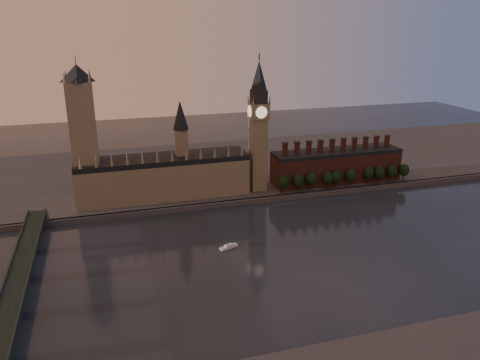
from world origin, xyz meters
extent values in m
plane|color=black|center=(0.00, 0.00, 0.00)|extent=(900.00, 900.00, 0.00)
cube|color=#45454A|center=(0.00, 90.00, 2.00)|extent=(900.00, 4.00, 4.00)
cube|color=#45454A|center=(0.00, 180.00, 2.00)|extent=(900.00, 180.00, 4.00)
cube|color=#7F725B|center=(-65.00, 115.00, 18.00)|extent=(130.00, 30.00, 28.00)
cube|color=black|center=(-65.00, 115.00, 34.00)|extent=(130.00, 30.00, 4.00)
cube|color=#7F725B|center=(-50.00, 115.00, 44.00)|extent=(9.00, 9.00, 24.00)
cone|color=black|center=(-50.00, 115.00, 67.00)|extent=(12.00, 12.00, 22.00)
cone|color=#7F725B|center=(-124.00, 101.00, 41.00)|extent=(2.60, 2.60, 10.00)
cone|color=#7F725B|center=(-113.27, 101.00, 41.00)|extent=(2.60, 2.60, 10.00)
cone|color=#7F725B|center=(-102.55, 101.00, 41.00)|extent=(2.60, 2.60, 10.00)
cone|color=#7F725B|center=(-91.82, 101.00, 41.00)|extent=(2.60, 2.60, 10.00)
cone|color=#7F725B|center=(-81.09, 101.00, 41.00)|extent=(2.60, 2.60, 10.00)
cone|color=#7F725B|center=(-70.36, 101.00, 41.00)|extent=(2.60, 2.60, 10.00)
cone|color=#7F725B|center=(-59.64, 101.00, 41.00)|extent=(2.60, 2.60, 10.00)
cone|color=#7F725B|center=(-48.91, 101.00, 41.00)|extent=(2.60, 2.60, 10.00)
cone|color=#7F725B|center=(-38.18, 101.00, 41.00)|extent=(2.60, 2.60, 10.00)
cone|color=#7F725B|center=(-27.45, 101.00, 41.00)|extent=(2.60, 2.60, 10.00)
cone|color=#7F725B|center=(-16.73, 101.00, 41.00)|extent=(2.60, 2.60, 10.00)
cone|color=#7F725B|center=(-6.00, 101.00, 41.00)|extent=(2.60, 2.60, 10.00)
cube|color=#7F725B|center=(-120.00, 115.00, 49.00)|extent=(18.00, 18.00, 90.00)
cone|color=black|center=(-120.00, 115.00, 100.00)|extent=(24.00, 24.00, 12.00)
cylinder|color=#232326|center=(-120.00, 115.00, 106.00)|extent=(0.50, 0.50, 12.00)
cone|color=#7F725B|center=(-128.00, 107.00, 98.00)|extent=(3.00, 3.00, 8.00)
cone|color=#7F725B|center=(-112.00, 107.00, 98.00)|extent=(3.00, 3.00, 8.00)
cone|color=#7F725B|center=(-128.00, 123.00, 98.00)|extent=(3.00, 3.00, 8.00)
cone|color=#7F725B|center=(-112.00, 123.00, 98.00)|extent=(3.00, 3.00, 8.00)
cube|color=#7F725B|center=(10.00, 110.00, 33.00)|extent=(12.00, 12.00, 58.00)
cube|color=#7F725B|center=(10.00, 110.00, 68.00)|extent=(14.00, 14.00, 12.00)
cube|color=#232326|center=(10.00, 110.00, 79.00)|extent=(11.00, 11.00, 10.00)
cone|color=black|center=(10.00, 110.00, 95.00)|extent=(13.00, 13.00, 22.00)
cylinder|color=#232326|center=(10.00, 110.00, 108.50)|extent=(1.00, 1.00, 5.00)
cylinder|color=beige|center=(10.00, 102.80, 68.00)|extent=(9.00, 0.50, 9.00)
cylinder|color=beige|center=(10.00, 117.20, 68.00)|extent=(9.00, 0.50, 9.00)
cylinder|color=beige|center=(2.80, 110.00, 68.00)|extent=(0.50, 9.00, 9.00)
cylinder|color=beige|center=(17.20, 110.00, 68.00)|extent=(0.50, 9.00, 9.00)
cone|color=#7F725B|center=(3.50, 103.50, 77.00)|extent=(2.00, 2.00, 6.00)
cone|color=#7F725B|center=(16.50, 103.50, 77.00)|extent=(2.00, 2.00, 6.00)
cone|color=#7F725B|center=(3.50, 116.50, 77.00)|extent=(2.00, 2.00, 6.00)
cone|color=#7F725B|center=(16.50, 116.50, 77.00)|extent=(2.00, 2.00, 6.00)
cube|color=brown|center=(80.00, 110.00, 16.00)|extent=(110.00, 25.00, 24.00)
cube|color=black|center=(80.00, 110.00, 29.50)|extent=(110.00, 25.00, 3.00)
cube|color=brown|center=(33.00, 110.00, 35.50)|extent=(3.50, 3.50, 9.00)
cube|color=#232326|center=(33.00, 110.00, 40.50)|extent=(4.20, 4.20, 1.00)
cube|color=brown|center=(43.44, 110.00, 35.50)|extent=(3.50, 3.50, 9.00)
cube|color=#232326|center=(43.44, 110.00, 40.50)|extent=(4.20, 4.20, 1.00)
cube|color=brown|center=(53.89, 110.00, 35.50)|extent=(3.50, 3.50, 9.00)
cube|color=#232326|center=(53.89, 110.00, 40.50)|extent=(4.20, 4.20, 1.00)
cube|color=brown|center=(64.33, 110.00, 35.50)|extent=(3.50, 3.50, 9.00)
cube|color=#232326|center=(64.33, 110.00, 40.50)|extent=(4.20, 4.20, 1.00)
cube|color=brown|center=(74.78, 110.00, 35.50)|extent=(3.50, 3.50, 9.00)
cube|color=#232326|center=(74.78, 110.00, 40.50)|extent=(4.20, 4.20, 1.00)
cube|color=brown|center=(85.22, 110.00, 35.50)|extent=(3.50, 3.50, 9.00)
cube|color=#232326|center=(85.22, 110.00, 40.50)|extent=(4.20, 4.20, 1.00)
cube|color=brown|center=(95.67, 110.00, 35.50)|extent=(3.50, 3.50, 9.00)
cube|color=#232326|center=(95.67, 110.00, 40.50)|extent=(4.20, 4.20, 1.00)
cube|color=brown|center=(106.11, 110.00, 35.50)|extent=(3.50, 3.50, 9.00)
cube|color=#232326|center=(106.11, 110.00, 40.50)|extent=(4.20, 4.20, 1.00)
cube|color=brown|center=(116.56, 110.00, 35.50)|extent=(3.50, 3.50, 9.00)
cube|color=#232326|center=(116.56, 110.00, 40.50)|extent=(4.20, 4.20, 1.00)
cube|color=brown|center=(127.00, 110.00, 35.50)|extent=(3.50, 3.50, 9.00)
cube|color=#232326|center=(127.00, 110.00, 40.50)|extent=(4.20, 4.20, 1.00)
cylinder|color=black|center=(26.08, 94.59, 7.00)|extent=(0.80, 0.80, 6.00)
ellipsoid|color=black|center=(26.08, 94.59, 13.50)|extent=(8.60, 8.60, 10.75)
cylinder|color=black|center=(38.49, 93.86, 7.00)|extent=(0.80, 0.80, 6.00)
ellipsoid|color=black|center=(38.49, 93.86, 13.50)|extent=(8.60, 8.60, 10.75)
cylinder|color=black|center=(49.91, 94.47, 7.00)|extent=(0.80, 0.80, 6.00)
ellipsoid|color=black|center=(49.91, 94.47, 13.50)|extent=(8.60, 8.60, 10.75)
cylinder|color=black|center=(64.61, 94.00, 7.00)|extent=(0.80, 0.80, 6.00)
ellipsoid|color=black|center=(64.61, 94.00, 13.50)|extent=(8.60, 8.60, 10.75)
cylinder|color=black|center=(71.88, 94.09, 7.00)|extent=(0.80, 0.80, 6.00)
ellipsoid|color=black|center=(71.88, 94.09, 13.50)|extent=(8.60, 8.60, 10.75)
cylinder|color=black|center=(85.05, 93.69, 7.00)|extent=(0.80, 0.80, 6.00)
ellipsoid|color=black|center=(85.05, 93.69, 13.50)|extent=(8.60, 8.60, 10.75)
cylinder|color=black|center=(102.34, 94.62, 7.00)|extent=(0.80, 0.80, 6.00)
ellipsoid|color=black|center=(102.34, 94.62, 13.50)|extent=(8.60, 8.60, 10.75)
cylinder|color=black|center=(111.83, 94.10, 7.00)|extent=(0.80, 0.80, 6.00)
ellipsoid|color=black|center=(111.83, 94.10, 13.50)|extent=(8.60, 8.60, 10.75)
cylinder|color=black|center=(124.00, 93.72, 7.00)|extent=(0.80, 0.80, 6.00)
ellipsoid|color=black|center=(124.00, 93.72, 13.50)|extent=(8.60, 8.60, 10.75)
cylinder|color=black|center=(135.91, 93.69, 7.00)|extent=(0.80, 0.80, 6.00)
ellipsoid|color=black|center=(135.91, 93.69, 13.50)|extent=(8.60, 8.60, 10.75)
cube|color=#1D2E28|center=(-155.00, -5.00, 9.00)|extent=(12.00, 200.00, 2.50)
cube|color=#1D2E28|center=(-160.50, -5.00, 10.90)|extent=(1.00, 200.00, 1.30)
cube|color=#1D2E28|center=(-149.50, -5.00, 10.90)|extent=(1.00, 200.00, 1.30)
cube|color=#45454A|center=(-155.00, 90.00, 7.00)|extent=(14.00, 8.00, 6.00)
cylinder|color=#232326|center=(-155.00, -51.00, 3.88)|extent=(8.00, 8.00, 7.75)
cylinder|color=#232326|center=(-155.00, -17.00, 3.88)|extent=(8.00, 8.00, 7.75)
cylinder|color=#232326|center=(-155.00, 17.00, 3.88)|extent=(8.00, 8.00, 7.75)
cylinder|color=#232326|center=(-155.00, 51.00, 3.88)|extent=(8.00, 8.00, 7.75)
cylinder|color=#232326|center=(-155.00, 85.00, 3.88)|extent=(8.00, 8.00, 7.75)
cube|color=silver|center=(-38.01, 23.26, 0.69)|extent=(12.48, 7.41, 1.37)
cube|color=silver|center=(-38.01, 23.26, 1.89)|extent=(5.73, 4.21, 1.03)
camera|label=1|loc=(-105.49, -229.31, 134.97)|focal=35.00mm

